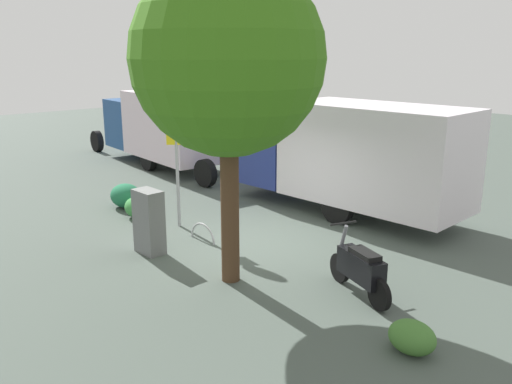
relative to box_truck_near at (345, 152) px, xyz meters
name	(u,v)px	position (x,y,z in m)	size (l,w,h in m)	color
ground_plane	(251,243)	(-0.21, 3.55, -1.63)	(60.00, 60.00, 0.00)	#47524A
box_truck_near	(345,152)	(0.00, 0.00, 0.00)	(8.55, 2.47, 2.95)	black
box_truck_far	(163,124)	(8.54, 0.18, -0.06)	(7.99, 2.79, 2.79)	black
motorcycle	(360,269)	(-3.50, 3.92, -1.11)	(1.74, 0.81, 1.20)	black
stop_sign	(176,139)	(1.95, 4.04, 0.57)	(0.71, 0.33, 3.30)	#9E9EA3
street_tree	(228,60)	(-1.42, 5.17, 2.47)	(3.41, 3.41, 5.83)	#47301E
utility_cabinet	(149,222)	(0.86, 5.54, -0.93)	(0.67, 0.41, 1.40)	slate
bike_rack_hoop	(203,240)	(0.70, 4.24, -1.63)	(0.85, 0.85, 0.05)	#B7B7BC
shrub_near_sign	(126,196)	(4.33, 4.18, -1.30)	(0.98, 0.80, 0.67)	#206B46
shrub_mid_verge	(412,337)	(-5.15, 4.87, -1.39)	(0.72, 0.59, 0.49)	#40722E
shrub_by_tree	(138,207)	(3.26, 4.42, -1.35)	(0.82, 0.67, 0.56)	#3B8B41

